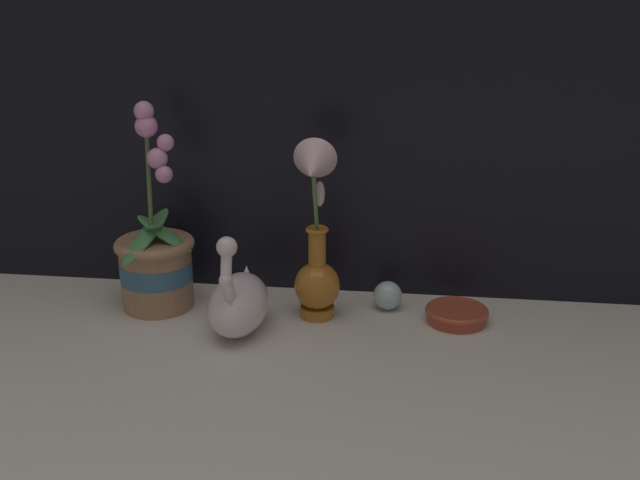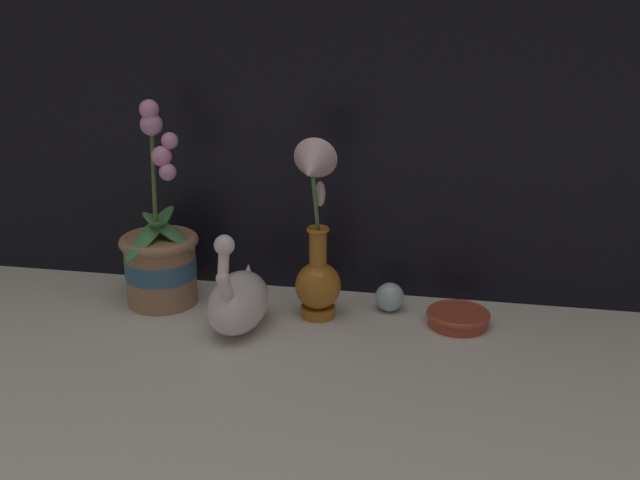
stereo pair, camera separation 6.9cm
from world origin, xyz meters
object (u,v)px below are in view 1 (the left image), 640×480
Objects in this scene: swan_figurine at (239,301)px; glass_sphere at (388,295)px; orchid_potted_plant at (156,260)px; amber_dish at (457,313)px; blue_vase at (316,248)px.

swan_figurine reaches higher than glass_sphere.
orchid_potted_plant is 3.38× the size of amber_dish.
swan_figurine is 3.64× the size of glass_sphere.
swan_figurine is 1.73× the size of amber_dish.
swan_figurine is (0.17, -0.08, -0.04)m from orchid_potted_plant.
glass_sphere is at bearing 25.17° from swan_figurine.
amber_dish is at bearing 11.94° from swan_figurine.
blue_vase is 6.26× the size of glass_sphere.
orchid_potted_plant is 0.19m from swan_figurine.
orchid_potted_plant is 0.30m from blue_vase.
amber_dish is (0.38, 0.08, -0.04)m from swan_figurine.
swan_figurine is 0.58× the size of blue_vase.
orchid_potted_plant is 0.43m from glass_sphere.
blue_vase is (0.13, 0.06, 0.08)m from swan_figurine.
blue_vase is at bearing -4.68° from orchid_potted_plant.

